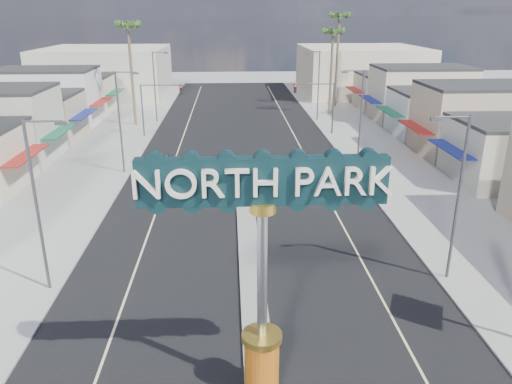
{
  "coord_description": "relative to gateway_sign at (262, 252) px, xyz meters",
  "views": [
    {
      "loc": [
        -1.03,
        -13.33,
        13.69
      ],
      "look_at": [
        0.36,
        12.9,
        4.17
      ],
      "focal_mm": 35.0,
      "sensor_mm": 36.0,
      "label": 1
    }
  ],
  "objects": [
    {
      "name": "storefront_row_right",
      "position": [
        24.0,
        41.02,
        -2.93
      ],
      "size": [
        12.0,
        42.0,
        6.0
      ],
      "primitive_type": "cube",
      "color": "#B7B29E",
      "rests_on": "ground"
    },
    {
      "name": "storefront_row_left",
      "position": [
        -24.0,
        41.02,
        -2.93
      ],
      "size": [
        12.0,
        42.0,
        6.0
      ],
      "primitive_type": "cube",
      "color": "beige",
      "rests_on": "ground"
    },
    {
      "name": "ground",
      "position": [
        0.0,
        28.02,
        -5.93
      ],
      "size": [
        160.0,
        160.0,
        0.0
      ],
      "primitive_type": "plane",
      "color": "gray",
      "rests_on": "ground"
    },
    {
      "name": "streetlight_r_far",
      "position": [
        10.43,
        50.02,
        -0.86
      ],
      "size": [
        2.03,
        0.22,
        9.0
      ],
      "color": "#47474C",
      "rests_on": "ground"
    },
    {
      "name": "road",
      "position": [
        0.0,
        28.02,
        -5.92
      ],
      "size": [
        20.0,
        120.0,
        0.01
      ],
      "primitive_type": "cube",
      "color": "black",
      "rests_on": "ground"
    },
    {
      "name": "streetlight_l_mid",
      "position": [
        -10.43,
        28.02,
        -0.86
      ],
      "size": [
        2.03,
        0.22,
        9.0
      ],
      "color": "#47474C",
      "rests_on": "ground"
    },
    {
      "name": "palm_right_far",
      "position": [
        15.0,
        60.02,
        6.46
      ],
      "size": [
        2.6,
        2.6,
        14.1
      ],
      "color": "brown",
      "rests_on": "ground"
    },
    {
      "name": "backdrop_far_right",
      "position": [
        22.0,
        73.02,
        -1.93
      ],
      "size": [
        20.0,
        20.0,
        8.0
      ],
      "primitive_type": "cube",
      "color": "beige",
      "rests_on": "ground"
    },
    {
      "name": "median_island",
      "position": [
        0.0,
        12.02,
        -5.85
      ],
      "size": [
        1.3,
        30.0,
        0.16
      ],
      "primitive_type": "cube",
      "color": "gray",
      "rests_on": "ground"
    },
    {
      "name": "streetlight_l_near",
      "position": [
        -10.43,
        8.02,
        -0.86
      ],
      "size": [
        2.03,
        0.22,
        9.0
      ],
      "color": "#47474C",
      "rests_on": "ground"
    },
    {
      "name": "sidewalk_right",
      "position": [
        14.0,
        28.02,
        -5.87
      ],
      "size": [
        8.0,
        120.0,
        0.12
      ],
      "primitive_type": "cube",
      "color": "gray",
      "rests_on": "ground"
    },
    {
      "name": "palm_right_mid",
      "position": [
        13.0,
        54.02,
        4.67
      ],
      "size": [
        2.6,
        2.6,
        12.1
      ],
      "color": "brown",
      "rests_on": "ground"
    },
    {
      "name": "gateway_sign",
      "position": [
        0.0,
        0.0,
        0.0
      ],
      "size": [
        8.2,
        1.5,
        9.15
      ],
      "color": "#B4580D",
      "rests_on": "median_island"
    },
    {
      "name": "car_parked_right",
      "position": [
        5.5,
        22.18,
        -5.04
      ],
      "size": [
        2.23,
        5.48,
        1.77
      ],
      "primitive_type": "imported",
      "rotation": [
        0.0,
        0.0,
        -0.07
      ],
      "color": "white",
      "rests_on": "ground"
    },
    {
      "name": "traffic_signal_left",
      "position": [
        -9.18,
        42.02,
        -1.65
      ],
      "size": [
        5.09,
        0.45,
        6.0
      ],
      "color": "#47474C",
      "rests_on": "ground"
    },
    {
      "name": "traffic_signal_right",
      "position": [
        9.18,
        42.02,
        -1.65
      ],
      "size": [
        5.09,
        0.45,
        6.0
      ],
      "color": "#47474C",
      "rests_on": "ground"
    },
    {
      "name": "backdrop_far_left",
      "position": [
        -22.0,
        73.02,
        -1.93
      ],
      "size": [
        20.0,
        20.0,
        8.0
      ],
      "primitive_type": "cube",
      "color": "#B7B29E",
      "rests_on": "ground"
    },
    {
      "name": "car_parked_left",
      "position": [
        -7.37,
        28.37,
        -5.17
      ],
      "size": [
        1.94,
        4.51,
        1.52
      ],
      "primitive_type": "imported",
      "rotation": [
        0.0,
        0.0,
        -0.03
      ],
      "color": "slate",
      "rests_on": "ground"
    },
    {
      "name": "streetlight_r_mid",
      "position": [
        10.43,
        28.02,
        -0.86
      ],
      "size": [
        2.03,
        0.22,
        9.0
      ],
      "color": "#47474C",
      "rests_on": "ground"
    },
    {
      "name": "sidewalk_left",
      "position": [
        -14.0,
        28.02,
        -5.87
      ],
      "size": [
        8.0,
        120.0,
        0.12
      ],
      "primitive_type": "cube",
      "color": "gray",
      "rests_on": "ground"
    },
    {
      "name": "palm_left_far",
      "position": [
        -13.0,
        48.02,
        5.57
      ],
      "size": [
        2.6,
        2.6,
        13.1
      ],
      "color": "brown",
      "rests_on": "ground"
    },
    {
      "name": "streetlight_r_near",
      "position": [
        10.43,
        8.02,
        -0.86
      ],
      "size": [
        2.03,
        0.22,
        9.0
      ],
      "color": "#47474C",
      "rests_on": "ground"
    },
    {
      "name": "streetlight_l_far",
      "position": [
        -10.43,
        50.02,
        -0.86
      ],
      "size": [
        2.03,
        0.22,
        9.0
      ],
      "color": "#47474C",
      "rests_on": "ground"
    }
  ]
}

